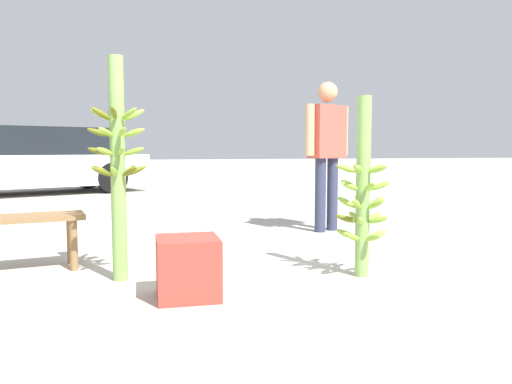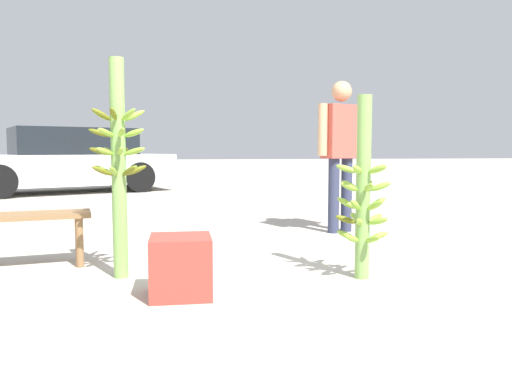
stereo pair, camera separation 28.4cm
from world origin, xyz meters
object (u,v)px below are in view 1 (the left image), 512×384
at_px(vendor_person, 327,143).
at_px(market_bench, 12,227).
at_px(banana_stalk_left, 118,162).
at_px(banana_stalk_center, 363,192).
at_px(parked_car, 36,162).
at_px(produce_crate, 188,268).

relative_size(vendor_person, market_bench, 1.57).
bearing_deg(vendor_person, banana_stalk_left, -168.14).
distance_m(banana_stalk_center, parked_car, 8.43).
height_order(vendor_person, market_bench, vendor_person).
bearing_deg(produce_crate, market_bench, 142.56).
distance_m(banana_stalk_left, vendor_person, 2.72).
bearing_deg(produce_crate, banana_stalk_left, 129.09).
bearing_deg(banana_stalk_center, vendor_person, 76.24).
distance_m(parked_car, produce_crate, 8.22).
distance_m(banana_stalk_left, parked_car, 7.59).
bearing_deg(banana_stalk_left, market_bench, 152.83).
xyz_separation_m(banana_stalk_left, parked_car, (-1.90, 7.35, -0.17)).
bearing_deg(market_bench, vendor_person, 10.97).
xyz_separation_m(banana_stalk_center, vendor_person, (0.47, 1.92, 0.37)).
xyz_separation_m(market_bench, parked_car, (-1.12, 6.95, 0.31)).
bearing_deg(banana_stalk_left, vendor_person, 37.19).
bearing_deg(banana_stalk_left, banana_stalk_center, -9.35).
height_order(banana_stalk_center, parked_car, parked_car).
relative_size(banana_stalk_center, vendor_person, 0.78).
bearing_deg(banana_stalk_center, produce_crate, -169.28).
height_order(vendor_person, parked_car, vendor_person).
distance_m(banana_stalk_left, market_bench, 1.00).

